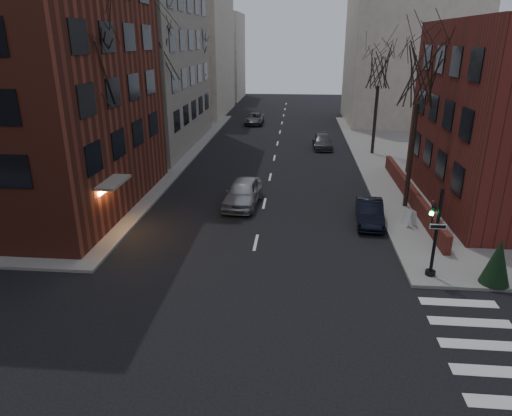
{
  "coord_description": "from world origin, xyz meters",
  "views": [
    {
      "loc": [
        1.97,
        -9.44,
        9.92
      ],
      "look_at": [
        0.03,
        11.76,
        2.0
      ],
      "focal_mm": 32.0,
      "sensor_mm": 36.0,
      "label": 1
    }
  ],
  "objects_px": {
    "streetlamp_near": "(153,124)",
    "evergreen_shrub": "(498,262)",
    "car_lane_silver": "(243,193)",
    "car_lane_far": "(254,119)",
    "tree_right_a": "(421,74)",
    "tree_right_b": "(380,68)",
    "streetlamp_far": "(207,93)",
    "sandwich_board": "(410,218)",
    "parked_sedan": "(369,212)",
    "tree_left_b": "(157,53)",
    "car_lane_gray": "(323,141)",
    "tree_left_a": "(88,69)",
    "tree_left_c": "(197,58)",
    "traffic_signal": "(434,238)"
  },
  "relations": [
    {
      "from": "tree_right_b",
      "to": "streetlamp_far",
      "type": "relative_size",
      "value": 1.46
    },
    {
      "from": "tree_right_a",
      "to": "car_lane_far",
      "type": "xyz_separation_m",
      "value": [
        -12.18,
        28.84,
        -7.37
      ]
    },
    {
      "from": "car_lane_silver",
      "to": "tree_right_b",
      "type": "bearing_deg",
      "value": 59.85
    },
    {
      "from": "tree_left_c",
      "to": "tree_right_b",
      "type": "distance_m",
      "value": 19.34
    },
    {
      "from": "traffic_signal",
      "to": "tree_right_b",
      "type": "relative_size",
      "value": 0.44
    },
    {
      "from": "car_lane_gray",
      "to": "car_lane_far",
      "type": "height_order",
      "value": "car_lane_far"
    },
    {
      "from": "tree_left_a",
      "to": "tree_left_b",
      "type": "xyz_separation_m",
      "value": [
        0.0,
        12.0,
        0.44
      ]
    },
    {
      "from": "sandwich_board",
      "to": "parked_sedan",
      "type": "bearing_deg",
      "value": 144.91
    },
    {
      "from": "streetlamp_far",
      "to": "streetlamp_near",
      "type": "bearing_deg",
      "value": -90.0
    },
    {
      "from": "tree_left_b",
      "to": "tree_right_b",
      "type": "bearing_deg",
      "value": 18.82
    },
    {
      "from": "tree_left_a",
      "to": "tree_right_b",
      "type": "distance_m",
      "value": 25.19
    },
    {
      "from": "car_lane_silver",
      "to": "streetlamp_far",
      "type": "bearing_deg",
      "value": 110.65
    },
    {
      "from": "tree_right_b",
      "to": "streetlamp_near",
      "type": "xyz_separation_m",
      "value": [
        -17.0,
        -10.0,
        -3.35
      ]
    },
    {
      "from": "tree_left_b",
      "to": "streetlamp_far",
      "type": "bearing_deg",
      "value": 87.85
    },
    {
      "from": "traffic_signal",
      "to": "parked_sedan",
      "type": "bearing_deg",
      "value": 105.56
    },
    {
      "from": "tree_left_a",
      "to": "parked_sedan",
      "type": "height_order",
      "value": "tree_left_a"
    },
    {
      "from": "streetlamp_near",
      "to": "evergreen_shrub",
      "type": "relative_size",
      "value": 3.11
    },
    {
      "from": "evergreen_shrub",
      "to": "tree_right_b",
      "type": "bearing_deg",
      "value": 94.14
    },
    {
      "from": "tree_left_a",
      "to": "car_lane_far",
      "type": "relative_size",
      "value": 2.15
    },
    {
      "from": "tree_left_c",
      "to": "tree_right_a",
      "type": "height_order",
      "value": "same"
    },
    {
      "from": "streetlamp_far",
      "to": "evergreen_shrub",
      "type": "height_order",
      "value": "streetlamp_far"
    },
    {
      "from": "tree_left_c",
      "to": "tree_right_a",
      "type": "bearing_deg",
      "value": -51.34
    },
    {
      "from": "parked_sedan",
      "to": "tree_left_a",
      "type": "bearing_deg",
      "value": -171.07
    },
    {
      "from": "tree_right_a",
      "to": "streetlamp_far",
      "type": "height_order",
      "value": "tree_right_a"
    },
    {
      "from": "tree_left_a",
      "to": "evergreen_shrub",
      "type": "height_order",
      "value": "tree_left_a"
    },
    {
      "from": "evergreen_shrub",
      "to": "streetlamp_far",
      "type": "bearing_deg",
      "value": 119.17
    },
    {
      "from": "streetlamp_far",
      "to": "evergreen_shrub",
      "type": "xyz_separation_m",
      "value": [
        18.7,
        -33.5,
        -3.08
      ]
    },
    {
      "from": "tree_left_b",
      "to": "car_lane_gray",
      "type": "distance_m",
      "value": 17.65
    },
    {
      "from": "tree_left_b",
      "to": "car_lane_far",
      "type": "relative_size",
      "value": 2.27
    },
    {
      "from": "tree_right_a",
      "to": "car_lane_gray",
      "type": "relative_size",
      "value": 2.19
    },
    {
      "from": "tree_left_a",
      "to": "car_lane_far",
      "type": "bearing_deg",
      "value": 80.63
    },
    {
      "from": "parked_sedan",
      "to": "car_lane_silver",
      "type": "height_order",
      "value": "car_lane_silver"
    },
    {
      "from": "tree_right_a",
      "to": "tree_right_b",
      "type": "xyz_separation_m",
      "value": [
        0.0,
        14.0,
        -0.44
      ]
    },
    {
      "from": "car_lane_silver",
      "to": "car_lane_gray",
      "type": "distance_m",
      "value": 17.67
    },
    {
      "from": "tree_left_b",
      "to": "car_lane_gray",
      "type": "xyz_separation_m",
      "value": [
        13.21,
        8.29,
        -8.27
      ]
    },
    {
      "from": "tree_right_a",
      "to": "evergreen_shrub",
      "type": "distance_m",
      "value": 11.85
    },
    {
      "from": "tree_right_b",
      "to": "car_lane_far",
      "type": "distance_m",
      "value": 20.41
    },
    {
      "from": "evergreen_shrub",
      "to": "parked_sedan",
      "type": "bearing_deg",
      "value": 122.57
    },
    {
      "from": "tree_left_a",
      "to": "tree_left_b",
      "type": "relative_size",
      "value": 0.95
    },
    {
      "from": "tree_left_a",
      "to": "parked_sedan",
      "type": "xyz_separation_m",
      "value": [
        15.0,
        1.23,
        -7.8
      ]
    },
    {
      "from": "tree_right_a",
      "to": "streetlamp_near",
      "type": "height_order",
      "value": "tree_right_a"
    },
    {
      "from": "streetlamp_far",
      "to": "evergreen_shrub",
      "type": "bearing_deg",
      "value": -60.83
    },
    {
      "from": "streetlamp_far",
      "to": "sandwich_board",
      "type": "height_order",
      "value": "streetlamp_far"
    },
    {
      "from": "car_lane_silver",
      "to": "car_lane_far",
      "type": "bearing_deg",
      "value": 98.94
    },
    {
      "from": "car_lane_far",
      "to": "evergreen_shrub",
      "type": "height_order",
      "value": "evergreen_shrub"
    },
    {
      "from": "tree_left_a",
      "to": "car_lane_gray",
      "type": "bearing_deg",
      "value": 56.94
    },
    {
      "from": "tree_left_b",
      "to": "car_lane_gray",
      "type": "height_order",
      "value": "tree_left_b"
    },
    {
      "from": "car_lane_silver",
      "to": "sandwich_board",
      "type": "height_order",
      "value": "car_lane_silver"
    },
    {
      "from": "traffic_signal",
      "to": "streetlamp_far",
      "type": "bearing_deg",
      "value": 116.06
    },
    {
      "from": "streetlamp_far",
      "to": "car_lane_far",
      "type": "bearing_deg",
      "value": 45.13
    }
  ]
}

